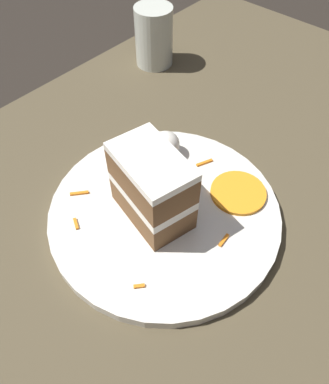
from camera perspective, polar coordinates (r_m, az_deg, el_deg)
name	(u,v)px	position (r m, az deg, el deg)	size (l,w,h in m)	color
ground_plane	(164,277)	(0.48, -0.04, -12.87)	(6.00, 6.00, 0.00)	black
dining_table	(164,273)	(0.47, -0.04, -12.21)	(1.33, 0.83, 0.02)	#4C422D
plate	(165,212)	(0.50, 0.00, -3.12)	(0.30, 0.30, 0.02)	silver
cake_slice	(152,187)	(0.45, -1.92, 0.74)	(0.09, 0.11, 0.10)	brown
cream_dollop	(164,145)	(0.54, -0.01, 7.13)	(0.05, 0.04, 0.04)	white
orange_garnish	(238,192)	(0.51, 11.17, -0.07)	(0.07, 0.07, 0.01)	orange
carrot_shreds_scatter	(149,196)	(0.50, -2.42, -0.66)	(0.22, 0.21, 0.00)	orange
drinking_glass	(154,40)	(0.76, -1.61, 22.11)	(0.07, 0.07, 0.11)	beige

